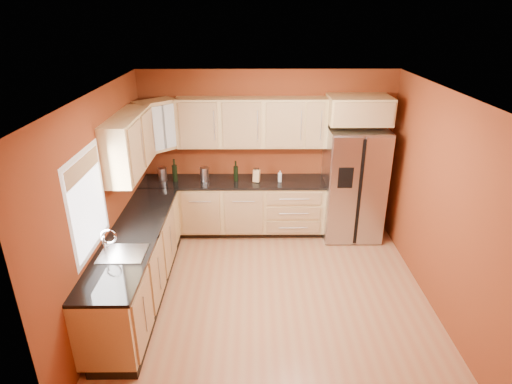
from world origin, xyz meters
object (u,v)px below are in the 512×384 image
canister_left (163,174)px  soap_dispenser (280,176)px  refrigerator (353,184)px  wine_bottle_a (236,171)px  knife_block (256,176)px

canister_left → soap_dispenser: (1.85, -0.06, -0.02)m
refrigerator → wine_bottle_a: (-1.85, 0.07, 0.19)m
canister_left → wine_bottle_a: wine_bottle_a is taller
refrigerator → wine_bottle_a: bearing=177.9°
refrigerator → knife_block: (-1.53, 0.03, 0.13)m
refrigerator → soap_dispenser: 1.17m
knife_block → wine_bottle_a: bearing=-172.5°
soap_dispenser → wine_bottle_a: bearing=176.2°
canister_left → knife_block: canister_left is taller
wine_bottle_a → soap_dispenser: size_ratio=1.81×
knife_block → soap_dispenser: bearing=13.5°
canister_left → refrigerator: bearing=-1.5°
refrigerator → canister_left: bearing=178.5°
canister_left → wine_bottle_a: size_ratio=0.66×
canister_left → soap_dispenser: bearing=-1.7°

